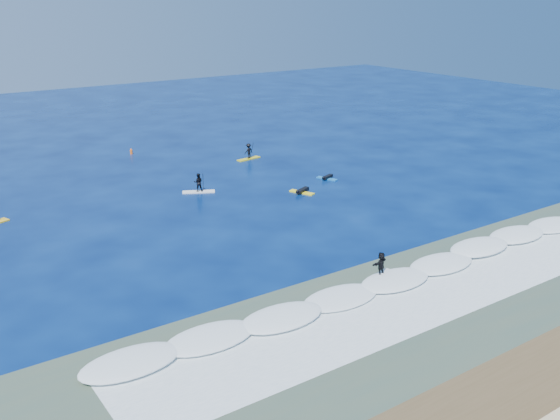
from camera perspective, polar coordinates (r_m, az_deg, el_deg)
ground at (r=44.10m, az=-0.14°, el=-2.05°), size 160.00×160.00×0.00m
wet_sand_strip at (r=30.79m, az=23.84°, el=-13.88°), size 90.00×5.00×0.08m
shallow_water at (r=34.51m, az=13.28°, el=-8.93°), size 90.00×13.00×0.01m
breaking_wave at (r=36.97m, az=8.71°, el=-6.65°), size 40.00×6.00×0.30m
whitewater at (r=35.10m, az=12.07°, el=-8.34°), size 34.00×5.00×0.02m
sup_paddler_center at (r=53.22m, az=-7.47°, el=2.35°), size 2.74×1.86×1.92m
sup_paddler_right at (r=63.69m, az=-2.89°, el=5.30°), size 2.74×1.08×1.87m
prone_paddler_near at (r=52.80m, az=2.02°, el=1.74°), size 1.70×2.27×0.46m
prone_paddler_far at (r=56.90m, az=4.33°, el=2.97°), size 1.54×2.04×0.41m
wave_surfer at (r=37.25m, az=9.21°, el=-5.01°), size 2.20×1.07×1.54m
marker_buoy at (r=67.68m, az=-13.44°, el=5.24°), size 0.27×0.27×0.65m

